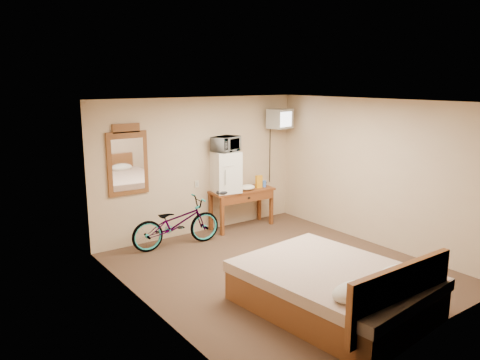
{
  "coord_description": "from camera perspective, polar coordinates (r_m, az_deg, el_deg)",
  "views": [
    {
      "loc": [
        -4.35,
        -4.99,
        2.8
      ],
      "look_at": [
        -0.12,
        0.87,
        1.25
      ],
      "focal_mm": 35.0,
      "sensor_mm": 36.0,
      "label": 1
    }
  ],
  "objects": [
    {
      "name": "bicycle",
      "position": [
        8.05,
        -7.77,
        -5.23
      ],
      "size": [
        1.62,
        0.7,
        0.83
      ],
      "primitive_type": "imported",
      "rotation": [
        0.0,
        0.0,
        1.47
      ],
      "color": "black",
      "rests_on": "floor"
    },
    {
      "name": "microwave",
      "position": [
        8.56,
        -1.74,
        4.41
      ],
      "size": [
        0.59,
        0.49,
        0.28
      ],
      "primitive_type": "imported",
      "rotation": [
        0.0,
        0.0,
        0.34
      ],
      "color": "white",
      "rests_on": "mini_fridge"
    },
    {
      "name": "cloth_dark_a",
      "position": [
        8.52,
        -2.17,
        -1.49
      ],
      "size": [
        0.24,
        0.18,
        0.09
      ],
      "primitive_type": "ellipsoid",
      "color": "black",
      "rests_on": "desk"
    },
    {
      "name": "crt_television",
      "position": [
        9.27,
        4.87,
        7.45
      ],
      "size": [
        0.5,
        0.6,
        0.38
      ],
      "color": "black",
      "rests_on": "room"
    },
    {
      "name": "room",
      "position": [
        6.8,
        5.12,
        -1.1
      ],
      "size": [
        4.6,
        4.64,
        2.5
      ],
      "color": "#473223",
      "rests_on": "ground"
    },
    {
      "name": "desk",
      "position": [
        8.93,
        0.34,
        -2.0
      ],
      "size": [
        1.29,
        0.57,
        0.75
      ],
      "color": "brown",
      "rests_on": "floor"
    },
    {
      "name": "cloth_cream",
      "position": [
        8.87,
        0.82,
        -0.91
      ],
      "size": [
        0.34,
        0.26,
        0.1
      ],
      "primitive_type": "ellipsoid",
      "color": "white",
      "rests_on": "desk"
    },
    {
      "name": "cloth_dark_b",
      "position": [
        9.3,
        2.74,
        -0.35
      ],
      "size": [
        0.19,
        0.16,
        0.09
      ],
      "primitive_type": "ellipsoid",
      "color": "black",
      "rests_on": "desk"
    },
    {
      "name": "snack_bag",
      "position": [
        9.04,
        2.31,
        -0.2
      ],
      "size": [
        0.13,
        0.08,
        0.24
      ],
      "primitive_type": "cube",
      "rotation": [
        0.0,
        0.0,
        -0.09
      ],
      "color": "orange",
      "rests_on": "desk"
    },
    {
      "name": "bed",
      "position": [
        6.01,
        11.71,
        -12.84
      ],
      "size": [
        1.9,
        2.39,
        0.9
      ],
      "color": "brown",
      "rests_on": "floor"
    },
    {
      "name": "wall_mirror",
      "position": [
        7.95,
        -13.54,
        2.29
      ],
      "size": [
        0.7,
        0.04,
        1.19
      ],
      "color": "brown",
      "rests_on": "room"
    },
    {
      "name": "mini_fridge",
      "position": [
        8.65,
        -1.72,
        0.99
      ],
      "size": [
        0.54,
        0.52,
        0.76
      ],
      "color": "white",
      "rests_on": "desk"
    },
    {
      "name": "blue_cup",
      "position": [
        9.13,
        2.98,
        -0.45
      ],
      "size": [
        0.08,
        0.08,
        0.13
      ],
      "primitive_type": "cylinder",
      "color": "#406ED9",
      "rests_on": "desk"
    }
  ]
}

